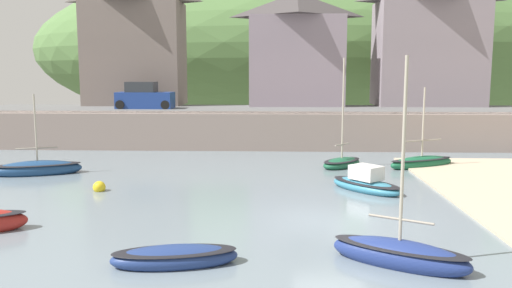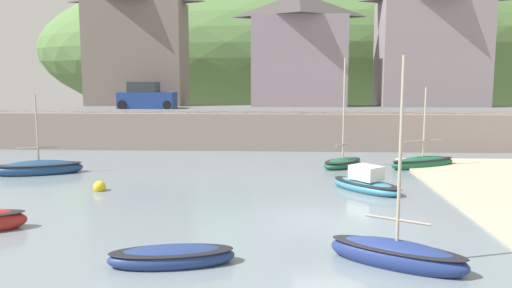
{
  "view_description": "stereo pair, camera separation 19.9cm",
  "coord_description": "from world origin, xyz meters",
  "px_view_note": "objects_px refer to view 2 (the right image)",
  "views": [
    {
      "loc": [
        -1.89,
        -17.31,
        5.09
      ],
      "look_at": [
        -2.78,
        5.44,
        1.92
      ],
      "focal_mm": 36.6,
      "sensor_mm": 36.0,
      "label": 1
    },
    {
      "loc": [
        -1.7,
        -17.3,
        5.09
      ],
      "look_at": [
        -2.78,
        5.44,
        1.92
      ],
      "focal_mm": 36.6,
      "sensor_mm": 36.0,
      "label": 2
    }
  ],
  "objects_px": {
    "waterfront_building_right": "(431,41)",
    "parked_car_near_slipway": "(146,97)",
    "sailboat_white_hull": "(366,184)",
    "waterfront_building_left": "(137,37)",
    "sailboat_blue_trim": "(423,163)",
    "sailboat_tall_mast": "(39,168)",
    "fishing_boat_green": "(172,257)",
    "waterfront_building_centre": "(298,48)",
    "church_with_spire": "(404,18)",
    "sailboat_nearest_shore": "(343,162)",
    "dinghy_open_wooden": "(396,254)",
    "mooring_buoy": "(99,187)"
  },
  "relations": [
    {
      "from": "waterfront_building_right",
      "to": "parked_car_near_slipway",
      "type": "xyz_separation_m",
      "value": [
        -21.71,
        -4.5,
        -4.26
      ]
    },
    {
      "from": "waterfront_building_right",
      "to": "sailboat_white_hull",
      "type": "distance_m",
      "value": 23.02
    },
    {
      "from": "waterfront_building_left",
      "to": "sailboat_blue_trim",
      "type": "bearing_deg",
      "value": -37.19
    },
    {
      "from": "sailboat_tall_mast",
      "to": "parked_car_near_slipway",
      "type": "distance_m",
      "value": 13.35
    },
    {
      "from": "waterfront_building_left",
      "to": "fishing_boat_green",
      "type": "height_order",
      "value": "waterfront_building_left"
    },
    {
      "from": "waterfront_building_centre",
      "to": "church_with_spire",
      "type": "height_order",
      "value": "church_with_spire"
    },
    {
      "from": "waterfront_building_centre",
      "to": "sailboat_nearest_shore",
      "type": "xyz_separation_m",
      "value": [
        1.97,
        -14.69,
        -6.68
      ]
    },
    {
      "from": "church_with_spire",
      "to": "sailboat_nearest_shore",
      "type": "xyz_separation_m",
      "value": [
        -7.23,
        -18.69,
        -9.45
      ]
    },
    {
      "from": "sailboat_blue_trim",
      "to": "waterfront_building_right",
      "type": "bearing_deg",
      "value": 47.67
    },
    {
      "from": "fishing_boat_green",
      "to": "sailboat_blue_trim",
      "type": "height_order",
      "value": "sailboat_blue_trim"
    },
    {
      "from": "dinghy_open_wooden",
      "to": "mooring_buoy",
      "type": "bearing_deg",
      "value": 172.46
    },
    {
      "from": "waterfront_building_centre",
      "to": "parked_car_near_slipway",
      "type": "xyz_separation_m",
      "value": [
        -11.26,
        -4.5,
        -3.72
      ]
    },
    {
      "from": "parked_car_near_slipway",
      "to": "waterfront_building_centre",
      "type": "bearing_deg",
      "value": 23.37
    },
    {
      "from": "waterfront_building_left",
      "to": "sailboat_tall_mast",
      "type": "bearing_deg",
      "value": -91.34
    },
    {
      "from": "waterfront_building_left",
      "to": "sailboat_white_hull",
      "type": "xyz_separation_m",
      "value": [
        15.38,
        -20.31,
        -7.55
      ]
    },
    {
      "from": "waterfront_building_centre",
      "to": "sailboat_white_hull",
      "type": "bearing_deg",
      "value": -83.52
    },
    {
      "from": "dinghy_open_wooden",
      "to": "parked_car_near_slipway",
      "type": "bearing_deg",
      "value": 147.35
    },
    {
      "from": "parked_car_near_slipway",
      "to": "church_with_spire",
      "type": "bearing_deg",
      "value": 24.15
    },
    {
      "from": "waterfront_building_centre",
      "to": "waterfront_building_right",
      "type": "bearing_deg",
      "value": 0.0
    },
    {
      "from": "waterfront_building_centre",
      "to": "sailboat_tall_mast",
      "type": "relative_size",
      "value": 2.02
    },
    {
      "from": "sailboat_tall_mast",
      "to": "sailboat_blue_trim",
      "type": "distance_m",
      "value": 19.89
    },
    {
      "from": "waterfront_building_right",
      "to": "dinghy_open_wooden",
      "type": "xyz_separation_m",
      "value": [
        -8.74,
        -29.09,
        -7.16
      ]
    },
    {
      "from": "dinghy_open_wooden",
      "to": "parked_car_near_slipway",
      "type": "height_order",
      "value": "dinghy_open_wooden"
    },
    {
      "from": "waterfront_building_right",
      "to": "waterfront_building_left",
      "type": "bearing_deg",
      "value": 180.0
    },
    {
      "from": "waterfront_building_centre",
      "to": "sailboat_nearest_shore",
      "type": "bearing_deg",
      "value": -82.38
    },
    {
      "from": "sailboat_tall_mast",
      "to": "waterfront_building_left",
      "type": "bearing_deg",
      "value": 69.55
    },
    {
      "from": "waterfront_building_left",
      "to": "mooring_buoy",
      "type": "relative_size",
      "value": 19.87
    },
    {
      "from": "waterfront_building_right",
      "to": "church_with_spire",
      "type": "height_order",
      "value": "church_with_spire"
    },
    {
      "from": "sailboat_blue_trim",
      "to": "parked_car_near_slipway",
      "type": "relative_size",
      "value": 1.07
    },
    {
      "from": "waterfront_building_right",
      "to": "sailboat_nearest_shore",
      "type": "bearing_deg",
      "value": -120.02
    },
    {
      "from": "waterfront_building_right",
      "to": "sailboat_blue_trim",
      "type": "xyz_separation_m",
      "value": [
        -4.22,
        -14.64,
        -7.2
      ]
    },
    {
      "from": "waterfront_building_centre",
      "to": "parked_car_near_slipway",
      "type": "relative_size",
      "value": 2.15
    },
    {
      "from": "parked_car_near_slipway",
      "to": "dinghy_open_wooden",
      "type": "bearing_deg",
      "value": -60.59
    },
    {
      "from": "dinghy_open_wooden",
      "to": "sailboat_white_hull",
      "type": "bearing_deg",
      "value": 115.61
    },
    {
      "from": "church_with_spire",
      "to": "parked_car_near_slipway",
      "type": "distance_m",
      "value": 23.09
    },
    {
      "from": "church_with_spire",
      "to": "fishing_boat_green",
      "type": "bearing_deg",
      "value": -111.99
    },
    {
      "from": "sailboat_tall_mast",
      "to": "sailboat_nearest_shore",
      "type": "distance_m",
      "value": 15.67
    },
    {
      "from": "parked_car_near_slipway",
      "to": "fishing_boat_green",
      "type": "bearing_deg",
      "value": -72.63
    },
    {
      "from": "parked_car_near_slipway",
      "to": "mooring_buoy",
      "type": "xyz_separation_m",
      "value": [
        2.1,
        -16.37,
        -3.04
      ]
    },
    {
      "from": "sailboat_tall_mast",
      "to": "mooring_buoy",
      "type": "distance_m",
      "value": 5.57
    },
    {
      "from": "waterfront_building_right",
      "to": "church_with_spire",
      "type": "bearing_deg",
      "value": 107.36
    },
    {
      "from": "church_with_spire",
      "to": "sailboat_nearest_shore",
      "type": "height_order",
      "value": "church_with_spire"
    },
    {
      "from": "church_with_spire",
      "to": "sailboat_tall_mast",
      "type": "relative_size",
      "value": 3.22
    },
    {
      "from": "waterfront_building_left",
      "to": "dinghy_open_wooden",
      "type": "bearing_deg",
      "value": -63.07
    },
    {
      "from": "waterfront_building_centre",
      "to": "dinghy_open_wooden",
      "type": "distance_m",
      "value": 29.88
    },
    {
      "from": "church_with_spire",
      "to": "parked_car_near_slipway",
      "type": "relative_size",
      "value": 3.42
    },
    {
      "from": "sailboat_nearest_shore",
      "to": "dinghy_open_wooden",
      "type": "height_order",
      "value": "sailboat_nearest_shore"
    },
    {
      "from": "waterfront_building_left",
      "to": "mooring_buoy",
      "type": "distance_m",
      "value": 22.58
    },
    {
      "from": "sailboat_white_hull",
      "to": "sailboat_blue_trim",
      "type": "bearing_deg",
      "value": 104.3
    },
    {
      "from": "waterfront_building_centre",
      "to": "sailboat_tall_mast",
      "type": "bearing_deg",
      "value": -127.86
    }
  ]
}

